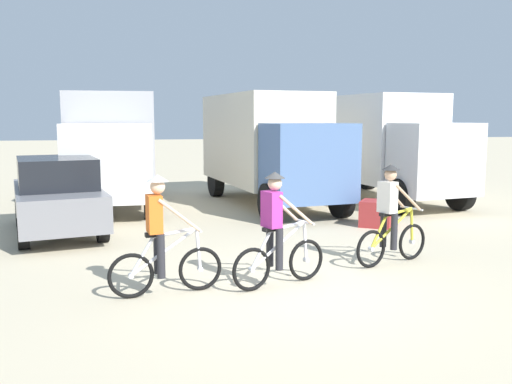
# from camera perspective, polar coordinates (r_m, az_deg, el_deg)

# --- Properties ---
(ground_plane) EXTENTS (120.00, 120.00, 0.00)m
(ground_plane) POSITION_cam_1_polar(r_m,az_deg,el_deg) (8.57, 4.50, -10.21)
(ground_plane) COLOR beige
(box_truck_grey_hauler) EXTENTS (2.50, 6.79, 3.35)m
(box_truck_grey_hauler) POSITION_cam_1_polar(r_m,az_deg,el_deg) (17.18, -14.75, 4.96)
(box_truck_grey_hauler) COLOR #9E9EA3
(box_truck_grey_hauler) RESTS_ON ground
(box_truck_cream_rv) EXTENTS (3.36, 7.03, 3.35)m
(box_truck_cream_rv) POSITION_cam_1_polar(r_m,az_deg,el_deg) (16.57, 1.30, 5.12)
(box_truck_cream_rv) COLOR beige
(box_truck_cream_rv) RESTS_ON ground
(box_truck_avon_van) EXTENTS (3.35, 7.03, 3.35)m
(box_truck_avon_van) POSITION_cam_1_polar(r_m,az_deg,el_deg) (18.16, 12.70, 5.17)
(box_truck_avon_van) COLOR white
(box_truck_avon_van) RESTS_ON ground
(sedan_parked) EXTENTS (2.68, 4.49, 1.76)m
(sedan_parked) POSITION_cam_1_polar(r_m,az_deg,el_deg) (13.17, -20.04, -0.37)
(sedan_parked) COLOR slate
(sedan_parked) RESTS_ON ground
(cyclist_orange_shirt) EXTENTS (1.71, 0.55, 1.82)m
(cyclist_orange_shirt) POSITION_cam_1_polar(r_m,az_deg,el_deg) (8.24, -9.84, -4.93)
(cyclist_orange_shirt) COLOR black
(cyclist_orange_shirt) RESTS_ON ground
(cyclist_cowboy_hat) EXTENTS (1.63, 0.77, 1.82)m
(cyclist_cowboy_hat) POSITION_cam_1_polar(r_m,az_deg,el_deg) (8.54, 2.19, -4.37)
(cyclist_cowboy_hat) COLOR black
(cyclist_cowboy_hat) RESTS_ON ground
(cyclist_near_camera) EXTENTS (1.63, 0.77, 1.82)m
(cyclist_near_camera) POSITION_cam_1_polar(r_m,az_deg,el_deg) (10.11, 13.91, -2.68)
(cyclist_near_camera) COLOR black
(cyclist_near_camera) RESTS_ON ground
(supply_crate) EXTENTS (1.01, 1.00, 0.63)m
(supply_crate) POSITION_cam_1_polar(r_m,az_deg,el_deg) (13.66, 12.49, -2.21)
(supply_crate) COLOR #9E2D2D
(supply_crate) RESTS_ON ground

